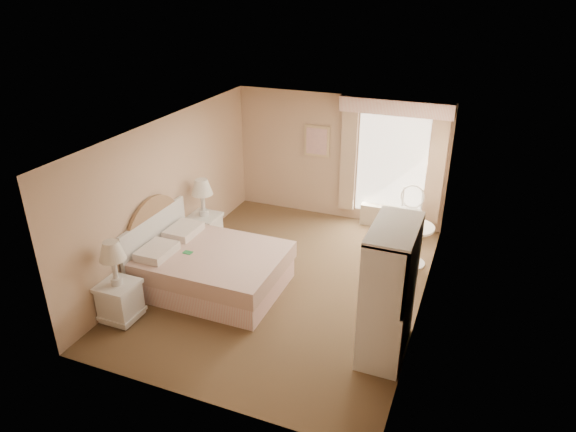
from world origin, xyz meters
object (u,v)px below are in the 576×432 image
at_px(nightstand_near, 118,291).
at_px(cafe_chair, 411,207).
at_px(nightstand_far, 204,222).
at_px(bed, 207,267).
at_px(round_table, 413,239).
at_px(armoire, 389,302).

relative_size(nightstand_near, cafe_chair, 1.28).
bearing_deg(nightstand_near, nightstand_far, 90.00).
bearing_deg(bed, nightstand_near, -120.61).
bearing_deg(nightstand_near, round_table, 41.04).
relative_size(bed, nightstand_far, 1.68).
bearing_deg(nightstand_far, cafe_chair, 28.97).
bearing_deg(cafe_chair, round_table, -76.15).
height_order(nightstand_near, nightstand_far, nightstand_far).
distance_m(cafe_chair, armoire, 3.53).
xyz_separation_m(bed, nightstand_near, (-0.72, -1.22, 0.11)).
relative_size(round_table, armoire, 0.40).
relative_size(bed, round_table, 2.98).
xyz_separation_m(nightstand_near, round_table, (3.59, 3.13, 0.01)).
height_order(bed, nightstand_near, bed).
height_order(bed, armoire, armoire).
bearing_deg(cafe_chair, bed, -128.70).
distance_m(nightstand_near, nightstand_far, 2.39).
relative_size(nightstand_far, round_table, 1.77).
relative_size(nightstand_far, cafe_chair, 1.32).
height_order(nightstand_near, cafe_chair, nightstand_near).
bearing_deg(armoire, round_table, 91.50).
xyz_separation_m(nightstand_near, armoire, (3.65, 0.74, 0.29)).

